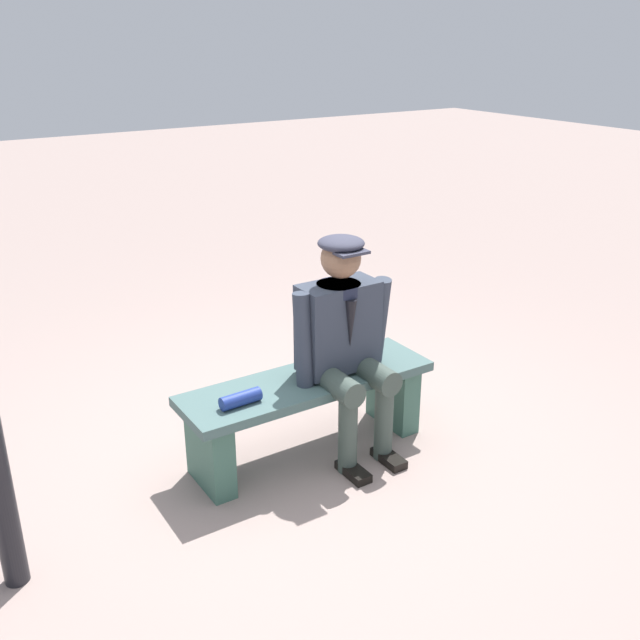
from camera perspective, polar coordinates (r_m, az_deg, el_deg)
The scene contains 4 objects.
ground_plane at distance 4.44m, azimuth -0.93°, elevation -10.35°, with size 30.00×30.00×0.00m, color gray.
bench at distance 4.27m, azimuth -0.95°, elevation -6.58°, with size 1.53×0.46×0.49m.
seated_man at distance 4.15m, azimuth 1.96°, elevation -1.23°, with size 0.63×0.60×1.32m.
rolled_magazine at distance 3.92m, azimuth -6.31°, elevation -6.23°, with size 0.08×0.08×0.23m, color navy.
Camera 1 is at (1.97, 3.19, 2.37)m, focal length 40.39 mm.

